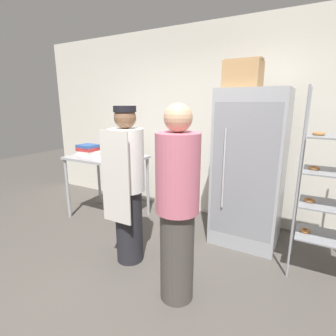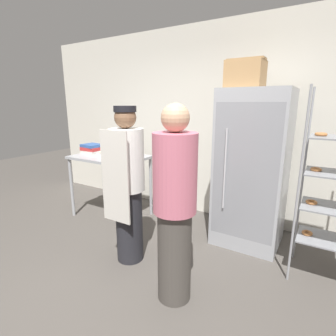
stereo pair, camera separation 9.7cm
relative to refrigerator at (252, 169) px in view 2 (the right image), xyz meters
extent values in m
plane|color=#4C4742|center=(-0.72, -1.60, -0.92)|extent=(14.00, 14.00, 0.00)
cube|color=silver|center=(-0.72, 0.59, 0.46)|extent=(6.40, 0.12, 2.77)
cube|color=#9EA0A5|center=(0.00, 0.01, 0.00)|extent=(0.76, 0.69, 1.85)
cube|color=gray|center=(0.00, -0.33, 0.02)|extent=(0.70, 0.02, 1.51)
cylinder|color=silver|center=(-0.21, -0.36, 0.05)|extent=(0.02, 0.02, 0.91)
cylinder|color=#93969B|center=(0.55, -0.56, 0.00)|extent=(0.02, 0.02, 1.84)
cylinder|color=#93969B|center=(0.55, -0.12, 0.00)|extent=(0.02, 0.02, 1.84)
cube|color=gray|center=(0.87, -0.34, -0.52)|extent=(0.58, 0.41, 0.01)
torus|color=#AD6B38|center=(0.67, -0.34, -0.49)|extent=(0.10, 0.10, 0.03)
cube|color=gray|center=(0.87, -0.34, -0.19)|extent=(0.58, 0.41, 0.01)
torus|color=#AD6B38|center=(0.67, -0.34, -0.17)|extent=(0.10, 0.10, 0.03)
torus|color=#AD6B38|center=(0.67, -0.34, 0.16)|extent=(0.10, 0.10, 0.03)
torus|color=#AD6B38|center=(0.67, -0.34, 0.49)|extent=(0.10, 0.10, 0.03)
cube|color=#9EA0A5|center=(-1.99, -0.31, -0.01)|extent=(1.07, 0.74, 0.04)
cylinder|color=#9EA0A5|center=(-2.48, -0.64, -0.48)|extent=(0.04, 0.04, 0.90)
cylinder|color=#9EA0A5|center=(-1.49, -0.64, -0.48)|extent=(0.04, 0.04, 0.90)
cylinder|color=#9EA0A5|center=(-2.48, 0.02, -0.48)|extent=(0.04, 0.04, 0.90)
cylinder|color=#9EA0A5|center=(-1.49, 0.02, -0.48)|extent=(0.04, 0.04, 0.90)
cube|color=white|center=(-1.97, -0.36, 0.03)|extent=(0.28, 0.18, 0.05)
cube|color=white|center=(-1.97, -0.26, 0.15)|extent=(0.27, 0.01, 0.18)
torus|color=beige|center=(-2.04, -0.40, 0.07)|extent=(0.09, 0.09, 0.03)
torus|color=beige|center=(-1.97, -0.40, 0.07)|extent=(0.09, 0.09, 0.03)
torus|color=beige|center=(-1.90, -0.40, 0.07)|extent=(0.09, 0.09, 0.03)
torus|color=beige|center=(-2.04, -0.36, 0.07)|extent=(0.09, 0.09, 0.03)
torus|color=beige|center=(-1.97, -0.36, 0.07)|extent=(0.09, 0.09, 0.03)
torus|color=beige|center=(-1.90, -0.36, 0.07)|extent=(0.09, 0.09, 0.03)
torus|color=beige|center=(-2.04, -0.31, 0.07)|extent=(0.09, 0.09, 0.03)
torus|color=beige|center=(-1.97, -0.31, 0.07)|extent=(0.09, 0.09, 0.03)
cylinder|color=black|center=(-1.65, -0.23, 0.05)|extent=(0.14, 0.14, 0.08)
cylinder|color=#B2BCC1|center=(-1.65, -0.23, 0.18)|extent=(0.11, 0.11, 0.18)
cylinder|color=black|center=(-1.65, -0.23, 0.28)|extent=(0.11, 0.11, 0.02)
cube|color=silver|center=(-2.35, -0.30, 0.03)|extent=(0.28, 0.25, 0.05)
cube|color=#B72D2D|center=(-2.35, -0.30, 0.09)|extent=(0.28, 0.24, 0.05)
cube|color=#2D5193|center=(-2.35, -0.30, 0.13)|extent=(0.29, 0.26, 0.04)
cube|color=#A87F51|center=(-0.14, -0.06, 1.07)|extent=(0.39, 0.34, 0.29)
cube|color=#977249|center=(-0.14, -0.06, 1.22)|extent=(0.40, 0.17, 0.02)
cylinder|color=#232328|center=(-1.00, -1.08, -0.52)|extent=(0.29, 0.29, 0.81)
cylinder|color=silver|center=(-1.00, -1.08, 0.20)|extent=(0.35, 0.35, 0.64)
sphere|color=brown|center=(-1.00, -1.08, 0.63)|extent=(0.22, 0.22, 0.22)
cube|color=beige|center=(-1.00, -1.27, 0.06)|extent=(0.33, 0.02, 0.92)
cylinder|color=black|center=(-1.00, -1.08, 0.71)|extent=(0.22, 0.22, 0.06)
cylinder|color=#47423D|center=(-0.28, -1.34, -0.51)|extent=(0.29, 0.29, 0.82)
cylinder|color=#C6667A|center=(-0.28, -1.34, 0.22)|extent=(0.36, 0.36, 0.65)
sphere|color=tan|center=(-0.28, -1.34, 0.66)|extent=(0.22, 0.22, 0.22)
camera|label=1|loc=(0.63, -3.14, 0.76)|focal=28.00mm
camera|label=2|loc=(0.72, -3.09, 0.76)|focal=28.00mm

